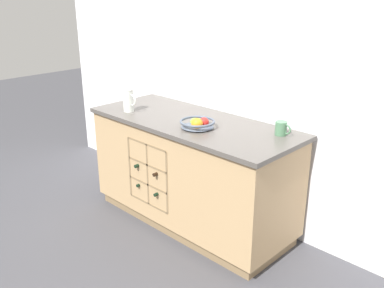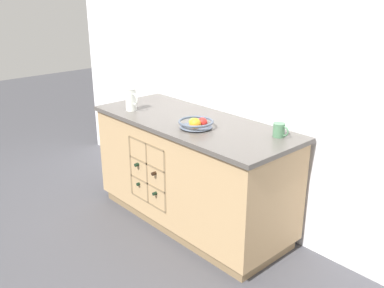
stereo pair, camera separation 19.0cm
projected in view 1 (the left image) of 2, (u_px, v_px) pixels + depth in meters
name	position (u px, v px, depth m)	size (l,w,h in m)	color
ground_plane	(192.00, 220.00, 3.70)	(14.00, 14.00, 0.00)	#424247
back_wall	(226.00, 67.00, 3.53)	(4.40, 0.06, 2.55)	white
kitchen_island	(192.00, 172.00, 3.54)	(1.79, 0.73, 0.91)	olive
fruit_bowl	(198.00, 123.00, 3.19)	(0.27, 0.27, 0.09)	#4C5666
white_pitcher	(129.00, 100.00, 3.59)	(0.15, 0.10, 0.19)	silver
ceramic_mug	(281.00, 128.00, 3.04)	(0.12, 0.08, 0.10)	#4C7A56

